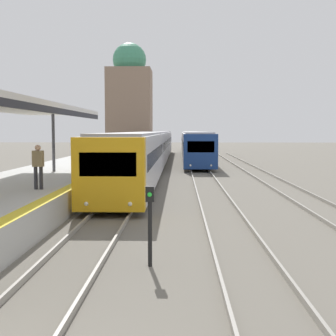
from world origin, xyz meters
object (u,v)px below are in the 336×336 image
(signal_post_near, at_px, (150,217))
(person_on_platform, at_px, (38,164))
(train_near, at_px, (152,147))
(train_far, at_px, (192,142))

(signal_post_near, bearing_deg, person_on_platform, 125.48)
(train_near, distance_m, train_far, 17.72)
(train_far, bearing_deg, signal_post_near, -92.65)
(person_on_platform, relative_size, signal_post_near, 0.88)
(signal_post_near, bearing_deg, train_near, 93.36)
(signal_post_near, bearing_deg, train_far, 87.35)
(person_on_platform, bearing_deg, signal_post_near, -54.52)
(train_far, height_order, signal_post_near, train_far)
(person_on_platform, distance_m, train_near, 25.65)
(person_on_platform, xyz_separation_m, train_near, (2.71, 25.50, -0.24))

